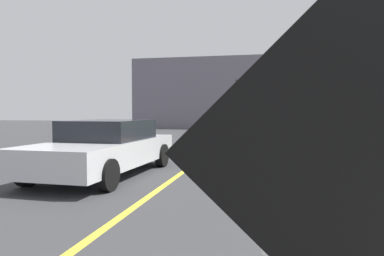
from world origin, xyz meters
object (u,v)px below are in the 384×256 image
(traffic_cone_mid_lane, at_px, (256,186))
(box_truck, at_px, (277,108))
(highway_guide_sign, at_px, (295,85))
(traffic_cone_far_lane, at_px, (258,161))
(arrow_board_trailer, at_px, (259,144))
(pickup_car, at_px, (106,147))
(traffic_cone_near_sign, at_px, (272,255))

(traffic_cone_mid_lane, bearing_deg, box_truck, 86.67)
(box_truck, relative_size, highway_guide_sign, 1.53)
(traffic_cone_far_lane, bearing_deg, traffic_cone_mid_lane, -89.30)
(arrow_board_trailer, bearing_deg, pickup_car, -132.75)
(arrow_board_trailer, bearing_deg, traffic_cone_mid_lane, -89.16)
(highway_guide_sign, distance_m, traffic_cone_mid_lane, 19.26)
(pickup_car, xyz_separation_m, highway_guide_sign, (5.90, 16.68, 2.72))
(pickup_car, bearing_deg, traffic_cone_far_lane, 17.02)
(arrow_board_trailer, xyz_separation_m, box_truck, (0.79, 5.78, 1.29))
(pickup_car, bearing_deg, arrow_board_trailer, 47.25)
(box_truck, bearing_deg, traffic_cone_far_lane, -94.89)
(box_truck, distance_m, traffic_cone_far_lane, 8.81)
(box_truck, distance_m, traffic_cone_near_sign, 15.05)
(pickup_car, distance_m, traffic_cone_mid_lane, 4.43)
(traffic_cone_near_sign, relative_size, traffic_cone_mid_lane, 1.08)
(highway_guide_sign, height_order, traffic_cone_mid_lane, highway_guide_sign)
(arrow_board_trailer, xyz_separation_m, traffic_cone_near_sign, (0.31, -9.20, -0.11))
(box_truck, distance_m, traffic_cone_mid_lane, 12.13)
(box_truck, bearing_deg, pickup_car, -114.72)
(box_truck, xyz_separation_m, pickup_car, (-4.52, -9.81, -1.07))
(arrow_board_trailer, height_order, traffic_cone_mid_lane, arrow_board_trailer)
(highway_guide_sign, bearing_deg, traffic_cone_near_sign, -94.87)
(highway_guide_sign, xyz_separation_m, traffic_cone_far_lane, (-2.12, -15.52, -3.12))
(highway_guide_sign, height_order, traffic_cone_near_sign, highway_guide_sign)
(pickup_car, relative_size, traffic_cone_near_sign, 6.76)
(arrow_board_trailer, distance_m, traffic_cone_far_lane, 2.88)
(pickup_car, height_order, traffic_cone_far_lane, pickup_car)
(arrow_board_trailer, distance_m, traffic_cone_near_sign, 9.20)
(box_truck, xyz_separation_m, highway_guide_sign, (1.38, 6.87, 1.65))
(pickup_car, height_order, highway_guide_sign, highway_guide_sign)
(pickup_car, bearing_deg, box_truck, 65.28)
(box_truck, xyz_separation_m, traffic_cone_near_sign, (-0.48, -14.98, -1.40))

